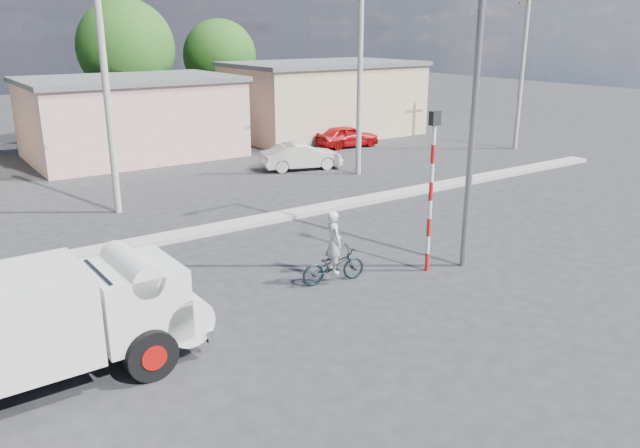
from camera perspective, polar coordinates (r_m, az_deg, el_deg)
ground_plane at (r=14.47m, az=4.65°, el=-8.73°), size 120.00×120.00×0.00m
median at (r=20.79m, az=-9.38°, el=-0.40°), size 40.00×0.80×0.16m
truck at (r=12.57m, az=-23.10°, el=-8.08°), size 5.53×2.34×2.26m
bicycle at (r=16.28m, az=1.23°, el=-3.82°), size 1.84×0.89×0.93m
cyclist at (r=16.16m, az=1.24°, el=-2.63°), size 0.49×0.66×1.64m
car_cream at (r=29.51m, az=-1.71°, el=6.21°), size 3.95×2.26×1.23m
car_red at (r=35.20m, az=2.52°, el=8.03°), size 3.73×1.86×1.22m
traffic_pole at (r=16.69m, az=10.17°, el=4.11°), size 0.28×0.18×4.36m
streetlight at (r=16.79m, az=13.68°, el=12.17°), size 2.34×0.22×9.00m
building_row at (r=33.61m, az=-18.36°, el=9.35°), size 37.80×7.30×4.44m
tree_row at (r=39.10m, az=-26.51°, el=13.44°), size 34.13×7.32×8.10m
utility_poles at (r=24.94m, az=-7.04°, el=12.04°), size 35.40×0.24×8.00m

